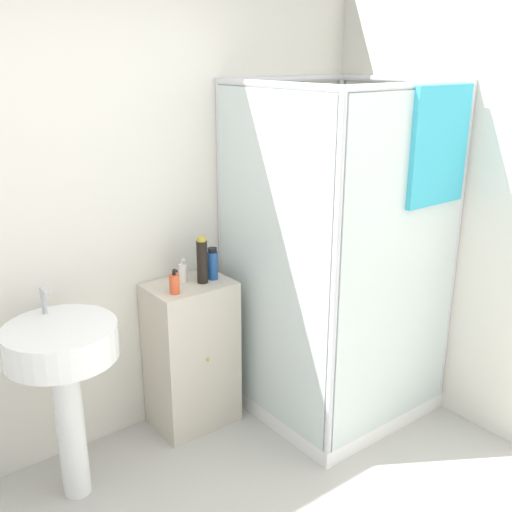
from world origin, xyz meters
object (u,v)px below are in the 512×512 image
at_px(shampoo_bottle_blue, 213,264).
at_px(sink, 63,364).
at_px(lotion_bottle_white, 183,272).
at_px(soap_dispenser, 174,284).
at_px(shampoo_bottle_tall_black, 202,260).

bearing_deg(shampoo_bottle_blue, sink, -171.06).
relative_size(shampoo_bottle_blue, lotion_bottle_white, 1.34).
xyz_separation_m(sink, shampoo_bottle_blue, (0.91, 0.14, 0.24)).
bearing_deg(soap_dispenser, shampoo_bottle_tall_black, 12.06).
distance_m(shampoo_bottle_tall_black, lotion_bottle_white, 0.13).
height_order(soap_dispenser, shampoo_bottle_tall_black, shampoo_bottle_tall_black).
height_order(shampoo_bottle_tall_black, lotion_bottle_white, shampoo_bottle_tall_black).
bearing_deg(sink, shampoo_bottle_tall_black, 8.95).
height_order(shampoo_bottle_blue, lotion_bottle_white, shampoo_bottle_blue).
relative_size(soap_dispenser, lotion_bottle_white, 1.00).
distance_m(sink, shampoo_bottle_tall_black, 0.89).
bearing_deg(shampoo_bottle_tall_black, sink, -171.05).
relative_size(sink, lotion_bottle_white, 7.62).
bearing_deg(shampoo_bottle_blue, soap_dispenser, -168.82).
bearing_deg(lotion_bottle_white, shampoo_bottle_blue, -22.86).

